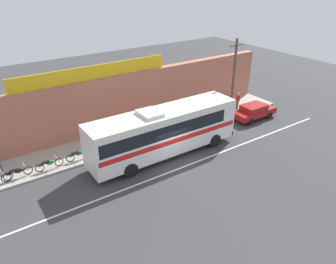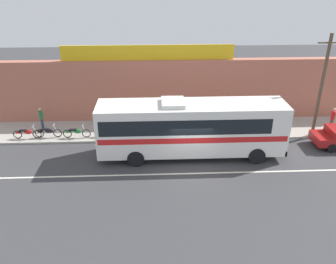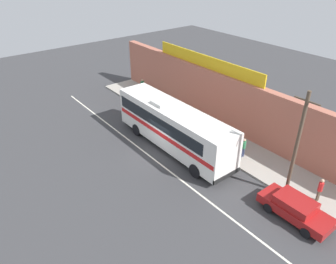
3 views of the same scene
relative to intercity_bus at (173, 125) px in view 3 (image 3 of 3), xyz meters
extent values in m
plane|color=#3A3A3D|center=(-0.02, -1.42, -2.07)|extent=(70.00, 70.00, 0.00)
cube|color=#A8A399|center=(-0.02, 3.78, -2.00)|extent=(30.00, 3.60, 0.14)
cube|color=#B26651|center=(-0.02, 5.93, 0.33)|extent=(30.00, 0.70, 4.80)
cube|color=gold|center=(-2.60, 5.93, 3.28)|extent=(12.74, 0.12, 1.10)
cube|color=silver|center=(-0.02, -2.22, -2.06)|extent=(30.00, 0.14, 0.01)
cube|color=white|center=(0.08, 0.00, -0.07)|extent=(11.65, 2.54, 3.10)
cube|color=black|center=(-0.38, 0.00, 0.48)|extent=(10.25, 2.56, 0.96)
cube|color=red|center=(0.08, 0.00, -0.37)|extent=(11.42, 2.56, 0.36)
cube|color=black|center=(5.88, 0.00, 0.38)|extent=(0.04, 2.29, 1.40)
cube|color=black|center=(5.87, 0.00, -1.44)|extent=(0.12, 2.54, 0.36)
cube|color=silver|center=(-1.08, 0.00, 1.60)|extent=(1.40, 1.78, 0.24)
cylinder|color=black|center=(4.04, 1.18, -1.55)|extent=(1.04, 0.32, 1.04)
cylinder|color=black|center=(4.04, -1.18, -1.55)|extent=(1.04, 0.32, 1.04)
cylinder|color=black|center=(-3.41, 1.18, -1.55)|extent=(1.04, 0.32, 1.04)
cylinder|color=black|center=(-3.41, -1.18, -1.55)|extent=(1.04, 0.32, 1.04)
cube|color=maroon|center=(10.63, 0.77, -1.46)|extent=(4.31, 1.74, 0.56)
cube|color=maroon|center=(10.53, 0.77, -0.94)|extent=(2.24, 1.57, 0.48)
cube|color=black|center=(11.36, 0.77, -0.97)|extent=(0.21, 1.46, 0.34)
cylinder|color=black|center=(11.88, 1.59, -1.76)|extent=(0.62, 0.20, 0.62)
cylinder|color=black|center=(11.88, -0.05, -1.76)|extent=(0.62, 0.20, 0.62)
cylinder|color=black|center=(9.38, 1.59, -1.76)|extent=(0.62, 0.20, 0.62)
cylinder|color=black|center=(9.38, -0.05, -1.76)|extent=(0.62, 0.20, 0.62)
cylinder|color=brown|center=(9.06, 2.27, 1.65)|extent=(0.22, 0.22, 7.15)
cylinder|color=brown|center=(9.06, 2.27, 4.63)|extent=(1.60, 0.10, 0.10)
torus|color=black|center=(-9.07, 2.76, -1.62)|extent=(0.62, 0.06, 0.62)
torus|color=black|center=(-10.33, 2.76, -1.62)|extent=(0.62, 0.06, 0.62)
cylinder|color=silver|center=(-9.15, 2.76, -1.32)|extent=(0.34, 0.04, 0.65)
cylinder|color=silver|center=(-9.25, 2.76, -1.00)|extent=(0.03, 0.56, 0.03)
ellipsoid|color=black|center=(-9.64, 2.76, -1.44)|extent=(0.56, 0.22, 0.34)
cube|color=black|center=(-9.93, 2.76, -1.32)|extent=(0.52, 0.20, 0.10)
ellipsoid|color=black|center=(-10.27, 2.76, -1.48)|extent=(0.36, 0.14, 0.16)
torus|color=black|center=(-4.97, 2.70, -1.62)|extent=(0.62, 0.06, 0.62)
torus|color=black|center=(-6.19, 2.70, -1.62)|extent=(0.62, 0.06, 0.62)
cylinder|color=silver|center=(-5.05, 2.70, -1.32)|extent=(0.34, 0.04, 0.65)
cylinder|color=silver|center=(-5.15, 2.70, -1.00)|extent=(0.03, 0.56, 0.03)
ellipsoid|color=#237F38|center=(-5.52, 2.70, -1.44)|extent=(0.56, 0.22, 0.34)
cube|color=black|center=(-5.80, 2.70, -1.32)|extent=(0.52, 0.20, 0.10)
ellipsoid|color=#237F38|center=(-6.13, 2.70, -1.48)|extent=(0.36, 0.14, 0.16)
torus|color=black|center=(-7.04, 2.61, -1.62)|extent=(0.62, 0.06, 0.62)
torus|color=black|center=(-8.35, 2.61, -1.62)|extent=(0.62, 0.06, 0.62)
cylinder|color=silver|center=(-7.12, 2.61, -1.32)|extent=(0.34, 0.04, 0.65)
cylinder|color=silver|center=(-7.22, 2.61, -1.00)|extent=(0.03, 0.56, 0.03)
ellipsoid|color=#237F38|center=(-7.63, 2.61, -1.44)|extent=(0.56, 0.22, 0.34)
cube|color=black|center=(-7.93, 2.61, -1.32)|extent=(0.52, 0.20, 0.10)
ellipsoid|color=#237F38|center=(-8.29, 2.61, -1.48)|extent=(0.36, 0.14, 0.16)
torus|color=black|center=(-10.47, 2.65, -1.62)|extent=(0.62, 0.06, 0.62)
torus|color=black|center=(-11.82, 2.65, -1.62)|extent=(0.62, 0.06, 0.62)
cylinder|color=silver|center=(-10.55, 2.65, -1.32)|extent=(0.34, 0.04, 0.65)
cylinder|color=silver|center=(-10.65, 2.65, -1.00)|extent=(0.03, 0.56, 0.03)
ellipsoid|color=red|center=(-11.07, 2.65, -1.44)|extent=(0.56, 0.22, 0.34)
cube|color=black|center=(-11.38, 2.65, -1.32)|extent=(0.52, 0.20, 0.10)
ellipsoid|color=red|center=(-11.76, 2.65, -1.48)|extent=(0.36, 0.14, 0.16)
cylinder|color=brown|center=(10.77, 3.17, -1.51)|extent=(0.13, 0.13, 0.84)
cylinder|color=brown|center=(10.77, 2.99, -1.51)|extent=(0.13, 0.13, 0.84)
cylinder|color=red|center=(10.77, 3.08, -0.78)|extent=(0.30, 0.30, 0.63)
sphere|color=tan|center=(10.77, 3.08, -0.32)|extent=(0.23, 0.23, 0.23)
cylinder|color=red|center=(10.77, 3.28, -0.74)|extent=(0.08, 0.08, 0.58)
cylinder|color=red|center=(10.77, 2.88, -0.74)|extent=(0.08, 0.08, 0.58)
cylinder|color=navy|center=(-10.54, 4.34, -1.53)|extent=(0.13, 0.13, 0.80)
cylinder|color=navy|center=(-10.54, 4.16, -1.53)|extent=(0.13, 0.13, 0.80)
cylinder|color=#2D7A4C|center=(-10.54, 4.25, -0.83)|extent=(0.30, 0.30, 0.60)
sphere|color=tan|center=(-10.54, 4.25, -0.39)|extent=(0.22, 0.22, 0.22)
cylinder|color=#2D7A4C|center=(-10.54, 4.45, -0.80)|extent=(0.08, 0.08, 0.55)
cylinder|color=#2D7A4C|center=(-10.54, 4.05, -0.80)|extent=(0.08, 0.08, 0.55)
cylinder|color=navy|center=(4.57, 3.32, -1.54)|extent=(0.13, 0.13, 0.78)
cylinder|color=navy|center=(4.57, 3.14, -1.54)|extent=(0.13, 0.13, 0.78)
cylinder|color=#2D7A4C|center=(4.57, 3.23, -0.86)|extent=(0.30, 0.30, 0.58)
sphere|color=tan|center=(4.57, 3.23, -0.43)|extent=(0.21, 0.21, 0.21)
cylinder|color=#2D7A4C|center=(4.57, 3.43, -0.83)|extent=(0.08, 0.08, 0.54)
cylinder|color=#2D7A4C|center=(4.57, 3.03, -0.83)|extent=(0.08, 0.08, 0.54)
camera|label=1|loc=(-11.45, -17.50, 10.47)|focal=34.40mm
camera|label=2|loc=(-2.27, -19.67, 9.12)|focal=37.24mm
camera|label=3|loc=(17.01, -13.83, 11.93)|focal=34.04mm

